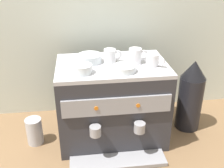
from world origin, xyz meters
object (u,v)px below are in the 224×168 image
ceramic_cup_0 (111,56)px  coffee_grinder (191,96)px  ceramic_cup_1 (136,56)px  ceramic_bowl_2 (124,69)px  ceramic_bowl_1 (90,59)px  milk_pitcher (35,131)px  ceramic_cup_2 (153,60)px  espresso_machine (112,102)px  ceramic_bowl_0 (82,69)px

ceramic_cup_0 → coffee_grinder: (0.47, 0.01, -0.27)m
ceramic_cup_1 → ceramic_bowl_2: ceramic_cup_1 is taller
ceramic_bowl_1 → milk_pitcher: ceramic_bowl_1 is taller
milk_pitcher → ceramic_bowl_2: bearing=-10.6°
ceramic_cup_2 → coffee_grinder: bearing=16.8°
espresso_machine → milk_pitcher: (-0.43, -0.01, -0.15)m
ceramic_bowl_1 → ceramic_bowl_2: size_ratio=1.12×
ceramic_bowl_1 → ceramic_cup_2: bearing=-16.1°
ceramic_cup_2 → ceramic_bowl_2: size_ratio=0.81×
coffee_grinder → ceramic_cup_2: bearing=-163.2°
ceramic_cup_2 → ceramic_cup_1: bearing=148.3°
ceramic_bowl_2 → ceramic_cup_0: bearing=112.5°
ceramic_cup_0 → coffee_grinder: 0.54m
espresso_machine → coffee_grinder: size_ratio=1.33×
ceramic_bowl_0 → milk_pitcher: bearing=163.2°
espresso_machine → ceramic_cup_2: ceramic_cup_2 is taller
ceramic_cup_0 → ceramic_bowl_2: ceramic_cup_0 is taller
ceramic_cup_0 → ceramic_bowl_0: ceramic_cup_0 is taller
ceramic_cup_0 → ceramic_bowl_0: (-0.15, -0.12, -0.02)m
ceramic_cup_0 → ceramic_cup_2: 0.22m
ceramic_bowl_2 → milk_pitcher: size_ratio=0.72×
ceramic_cup_1 → ceramic_cup_2: bearing=-31.7°
espresso_machine → ceramic_bowl_2: size_ratio=5.19×
ceramic_bowl_2 → espresso_machine: bearing=115.3°
ceramic_cup_1 → ceramic_bowl_1: (-0.23, 0.04, -0.02)m
ceramic_cup_2 → milk_pitcher: 0.75m
espresso_machine → ceramic_cup_1: bearing=0.1°
milk_pitcher → ceramic_bowl_0: bearing=-16.8°
ceramic_bowl_2 → ceramic_cup_1: bearing=52.5°
ceramic_bowl_0 → coffee_grinder: (0.62, 0.12, -0.25)m
ceramic_cup_1 → milk_pitcher: ceramic_cup_1 is taller
ceramic_cup_0 → milk_pitcher: (-0.43, -0.03, -0.41)m
ceramic_cup_0 → coffee_grinder: bearing=0.8°
ceramic_cup_1 → coffee_grinder: bearing=5.3°
espresso_machine → ceramic_bowl_2: ceramic_bowl_2 is taller
ceramic_bowl_2 → milk_pitcher: 0.62m
ceramic_cup_2 → coffee_grinder: size_ratio=0.21×
ceramic_cup_1 → ceramic_bowl_2: (-0.08, -0.10, -0.02)m
ceramic_bowl_1 → milk_pitcher: bearing=-171.0°
ceramic_bowl_0 → ceramic_bowl_2: 0.20m
coffee_grinder → ceramic_bowl_0: bearing=-168.5°
ceramic_cup_1 → coffee_grinder: (0.34, 0.03, -0.27)m
ceramic_bowl_0 → ceramic_bowl_1: size_ratio=0.75×
ceramic_cup_0 → ceramic_bowl_1: ceramic_cup_0 is taller
ceramic_cup_1 → ceramic_bowl_0: bearing=-161.3°
ceramic_cup_2 → ceramic_bowl_0: 0.36m
espresso_machine → ceramic_cup_0: (-0.00, 0.03, 0.26)m
ceramic_cup_0 → ceramic_cup_1: size_ratio=0.93×
ceramic_bowl_0 → ceramic_bowl_1: 0.14m
ceramic_cup_2 → milk_pitcher: size_ratio=0.59×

